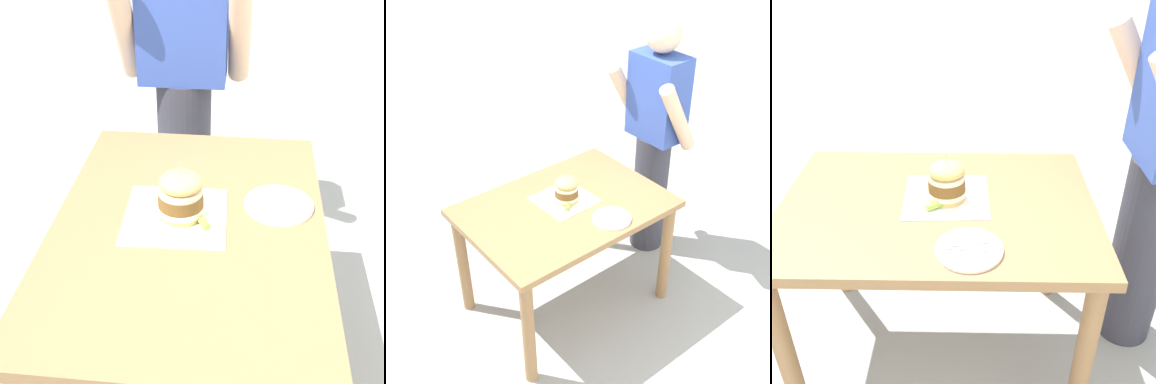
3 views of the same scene
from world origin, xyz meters
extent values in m
plane|color=#9E9E99|center=(0.00, 0.00, 0.00)|extent=(80.00, 80.00, 0.00)
cube|color=olive|center=(0.00, 0.00, 0.75)|extent=(0.83, 1.17, 0.04)
cylinder|color=olive|center=(-0.36, 0.53, 0.37)|extent=(0.07, 0.07, 0.73)
cylinder|color=olive|center=(0.36, 0.53, 0.37)|extent=(0.07, 0.07, 0.73)
cube|color=white|center=(-0.04, 0.03, 0.77)|extent=(0.33, 0.33, 0.00)
cylinder|color=#E5B25B|center=(-0.03, 0.04, 0.79)|extent=(0.13, 0.13, 0.02)
cylinder|color=beige|center=(-0.03, 0.04, 0.81)|extent=(0.14, 0.14, 0.02)
cylinder|color=brown|center=(-0.03, 0.04, 0.84)|extent=(0.14, 0.14, 0.04)
cylinder|color=beige|center=(-0.03, 0.04, 0.87)|extent=(0.14, 0.14, 0.02)
ellipsoid|color=#E5B25B|center=(-0.03, 0.04, 0.90)|extent=(0.13, 0.13, 0.06)
cylinder|color=#D1B77F|center=(-0.03, 0.04, 0.94)|extent=(0.00, 0.00, 0.05)
cylinder|color=#8EA83D|center=(0.04, 0.00, 0.79)|extent=(0.06, 0.08, 0.02)
cylinder|color=white|center=(0.28, 0.12, 0.78)|extent=(0.22, 0.22, 0.01)
cylinder|color=silver|center=(0.26, 0.12, 0.79)|extent=(0.04, 0.17, 0.01)
cylinder|color=silver|center=(0.29, 0.12, 0.79)|extent=(0.03, 0.17, 0.01)
cylinder|color=#33333D|center=(-0.11, 0.85, 0.45)|extent=(0.24, 0.24, 0.90)
cube|color=#334C9E|center=(-0.11, 0.85, 1.18)|extent=(0.36, 0.22, 0.56)
cylinder|color=beige|center=(-0.34, 0.79, 1.13)|extent=(0.09, 0.34, 0.50)
cylinder|color=beige|center=(0.12, 0.79, 1.13)|extent=(0.09, 0.34, 0.50)
camera|label=1|loc=(0.15, -1.30, 1.75)|focal=50.00mm
camera|label=2|loc=(2.03, -1.54, 2.56)|focal=50.00mm
camera|label=3|loc=(1.39, 0.13, 1.68)|focal=42.00mm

